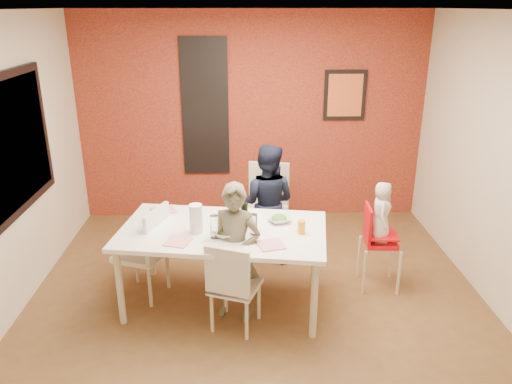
{
  "coord_description": "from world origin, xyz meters",
  "views": [
    {
      "loc": [
        -0.13,
        -4.19,
        2.74
      ],
      "look_at": [
        0.0,
        0.3,
        1.05
      ],
      "focal_mm": 35.0,
      "sensor_mm": 36.0,
      "label": 1
    }
  ],
  "objects_px": {
    "chair_left": "(148,248)",
    "high_chair": "(377,239)",
    "paper_towel_roll": "(196,219)",
    "wine_bottle": "(244,215)",
    "chair_near": "(232,283)",
    "child_near": "(235,253)",
    "child_far": "(267,203)",
    "toddler": "(381,212)",
    "dining_table": "(223,236)",
    "chair_far": "(267,202)"
  },
  "relations": [
    {
      "from": "chair_left",
      "to": "high_chair",
      "type": "relative_size",
      "value": 1.07
    },
    {
      "from": "high_chair",
      "to": "paper_towel_roll",
      "type": "bearing_deg",
      "value": 104.63
    },
    {
      "from": "paper_towel_roll",
      "to": "wine_bottle",
      "type": "bearing_deg",
      "value": 12.14
    },
    {
      "from": "chair_near",
      "to": "child_near",
      "type": "height_order",
      "value": "child_near"
    },
    {
      "from": "child_far",
      "to": "wine_bottle",
      "type": "height_order",
      "value": "child_far"
    },
    {
      "from": "child_near",
      "to": "toddler",
      "type": "xyz_separation_m",
      "value": [
        1.44,
        0.49,
        0.17
      ]
    },
    {
      "from": "chair_left",
      "to": "toddler",
      "type": "bearing_deg",
      "value": 113.24
    },
    {
      "from": "wine_bottle",
      "to": "dining_table",
      "type": "bearing_deg",
      "value": -171.57
    },
    {
      "from": "chair_far",
      "to": "child_near",
      "type": "distance_m",
      "value": 1.45
    },
    {
      "from": "chair_far",
      "to": "high_chair",
      "type": "xyz_separation_m",
      "value": [
        1.06,
        -0.91,
        -0.04
      ]
    },
    {
      "from": "chair_near",
      "to": "dining_table",
      "type": "bearing_deg",
      "value": -58.14
    },
    {
      "from": "chair_left",
      "to": "wine_bottle",
      "type": "relative_size",
      "value": 3.81
    },
    {
      "from": "chair_near",
      "to": "chair_left",
      "type": "bearing_deg",
      "value": -15.29
    },
    {
      "from": "paper_towel_roll",
      "to": "chair_left",
      "type": "bearing_deg",
      "value": 156.66
    },
    {
      "from": "chair_far",
      "to": "child_far",
      "type": "relative_size",
      "value": 0.76
    },
    {
      "from": "child_far",
      "to": "child_near",
      "type": "bearing_deg",
      "value": 91.68
    },
    {
      "from": "child_far",
      "to": "wine_bottle",
      "type": "relative_size",
      "value": 5.41
    },
    {
      "from": "child_near",
      "to": "chair_far",
      "type": "bearing_deg",
      "value": 92.33
    },
    {
      "from": "child_near",
      "to": "paper_towel_roll",
      "type": "xyz_separation_m",
      "value": [
        -0.35,
        0.15,
        0.27
      ]
    },
    {
      "from": "child_near",
      "to": "chair_near",
      "type": "bearing_deg",
      "value": -79.95
    },
    {
      "from": "wine_bottle",
      "to": "child_far",
      "type": "bearing_deg",
      "value": 74.16
    },
    {
      "from": "dining_table",
      "to": "paper_towel_roll",
      "type": "relative_size",
      "value": 7.53
    },
    {
      "from": "high_chair",
      "to": "child_near",
      "type": "xyz_separation_m",
      "value": [
        -1.42,
        -0.49,
        0.12
      ]
    },
    {
      "from": "dining_table",
      "to": "high_chair",
      "type": "distance_m",
      "value": 1.57
    },
    {
      "from": "chair_far",
      "to": "paper_towel_roll",
      "type": "relative_size",
      "value": 3.8
    },
    {
      "from": "chair_left",
      "to": "dining_table",
      "type": "bearing_deg",
      "value": 98.54
    },
    {
      "from": "chair_far",
      "to": "child_far",
      "type": "height_order",
      "value": "child_far"
    },
    {
      "from": "chair_near",
      "to": "paper_towel_roll",
      "type": "bearing_deg",
      "value": -28.98
    },
    {
      "from": "chair_far",
      "to": "paper_towel_roll",
      "type": "height_order",
      "value": "paper_towel_roll"
    },
    {
      "from": "wine_bottle",
      "to": "toddler",
      "type": "bearing_deg",
      "value": 10.29
    },
    {
      "from": "dining_table",
      "to": "paper_towel_roll",
      "type": "bearing_deg",
      "value": -164.78
    },
    {
      "from": "chair_near",
      "to": "paper_towel_roll",
      "type": "xyz_separation_m",
      "value": [
        -0.32,
        0.38,
        0.44
      ]
    },
    {
      "from": "dining_table",
      "to": "chair_near",
      "type": "distance_m",
      "value": 0.51
    },
    {
      "from": "child_near",
      "to": "child_far",
      "type": "bearing_deg",
      "value": 90.16
    },
    {
      "from": "chair_far",
      "to": "child_near",
      "type": "relative_size",
      "value": 0.79
    },
    {
      "from": "chair_far",
      "to": "wine_bottle",
      "type": "bearing_deg",
      "value": -92.63
    },
    {
      "from": "child_near",
      "to": "child_far",
      "type": "distance_m",
      "value": 1.2
    },
    {
      "from": "dining_table",
      "to": "chair_far",
      "type": "relative_size",
      "value": 1.98
    },
    {
      "from": "chair_left",
      "to": "child_near",
      "type": "xyz_separation_m",
      "value": [
        0.85,
        -0.37,
        0.12
      ]
    },
    {
      "from": "chair_far",
      "to": "child_far",
      "type": "xyz_separation_m",
      "value": [
        -0.02,
        -0.25,
        0.1
      ]
    },
    {
      "from": "child_near",
      "to": "paper_towel_roll",
      "type": "distance_m",
      "value": 0.47
    },
    {
      "from": "chair_far",
      "to": "high_chair",
      "type": "relative_size",
      "value": 1.16
    },
    {
      "from": "wine_bottle",
      "to": "paper_towel_roll",
      "type": "xyz_separation_m",
      "value": [
        -0.44,
        -0.09,
        0.01
      ]
    },
    {
      "from": "high_chair",
      "to": "child_far",
      "type": "height_order",
      "value": "child_far"
    },
    {
      "from": "child_far",
      "to": "wine_bottle",
      "type": "xyz_separation_m",
      "value": [
        -0.26,
        -0.91,
        0.24
      ]
    },
    {
      "from": "dining_table",
      "to": "paper_towel_roll",
      "type": "xyz_separation_m",
      "value": [
        -0.24,
        -0.06,
        0.2
      ]
    },
    {
      "from": "toddler",
      "to": "dining_table",
      "type": "bearing_deg",
      "value": 110.67
    },
    {
      "from": "chair_near",
      "to": "child_far",
      "type": "bearing_deg",
      "value": -84.27
    },
    {
      "from": "chair_far",
      "to": "child_near",
      "type": "bearing_deg",
      "value": -93.7
    },
    {
      "from": "wine_bottle",
      "to": "child_near",
      "type": "bearing_deg",
      "value": -109.32
    }
  ]
}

